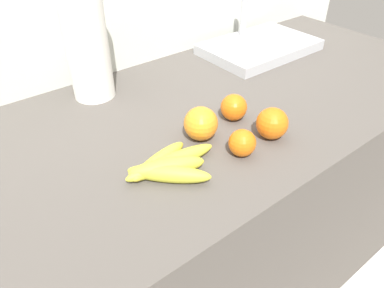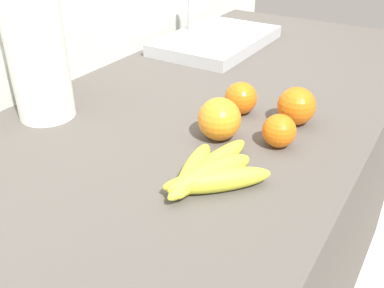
% 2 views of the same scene
% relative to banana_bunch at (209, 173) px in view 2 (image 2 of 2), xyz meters
% --- Properties ---
extents(counter, '(1.69, 0.74, 0.86)m').
position_rel_banana_bunch_xyz_m(counter, '(0.29, 0.16, -0.45)').
color(counter, '#514C47').
rests_on(counter, ground).
extents(wall_back, '(2.09, 0.06, 1.30)m').
position_rel_banana_bunch_xyz_m(wall_back, '(0.29, 0.56, -0.23)').
color(wall_back, silver).
rests_on(wall_back, ground).
extents(banana_bunch, '(0.22, 0.17, 0.04)m').
position_rel_banana_bunch_xyz_m(banana_bunch, '(0.00, 0.00, 0.00)').
color(banana_bunch, gold).
rests_on(banana_bunch, counter).
extents(orange_right, '(0.06, 0.06, 0.06)m').
position_rel_banana_bunch_xyz_m(orange_right, '(0.17, -0.05, 0.01)').
color(orange_right, orange).
rests_on(orange_right, counter).
extents(orange_front, '(0.08, 0.08, 0.08)m').
position_rel_banana_bunch_xyz_m(orange_front, '(0.28, -0.05, 0.02)').
color(orange_front, orange).
rests_on(orange_front, counter).
extents(orange_center, '(0.07, 0.07, 0.07)m').
position_rel_banana_bunch_xyz_m(orange_center, '(0.27, 0.07, 0.02)').
color(orange_center, orange).
rests_on(orange_center, counter).
extents(orange_back_left, '(0.08, 0.08, 0.08)m').
position_rel_banana_bunch_xyz_m(orange_back_left, '(0.14, 0.06, 0.02)').
color(orange_back_left, orange).
rests_on(orange_back_left, counter).
extents(paper_towel_roll, '(0.12, 0.12, 0.33)m').
position_rel_banana_bunch_xyz_m(paper_towel_roll, '(0.03, 0.42, 0.13)').
color(paper_towel_roll, white).
rests_on(paper_towel_roll, counter).
extents(sink_basin, '(0.41, 0.26, 0.18)m').
position_rel_banana_bunch_xyz_m(sink_basin, '(0.66, 0.35, 0.00)').
color(sink_basin, '#B7BABF').
rests_on(sink_basin, counter).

